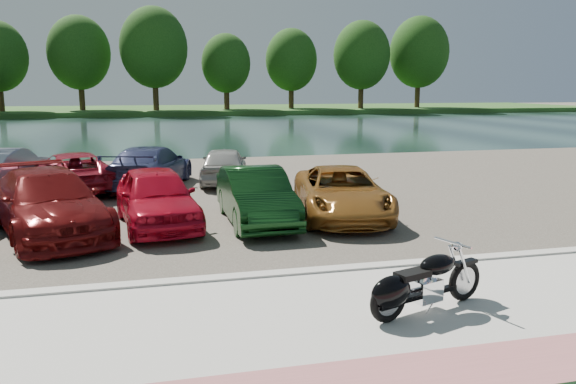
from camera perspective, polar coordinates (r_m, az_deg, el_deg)
ground at (r=9.27m, az=10.01°, el=-12.09°), size 200.00×200.00×0.00m
promenade at (r=8.43m, az=12.80°, el=-14.25°), size 60.00×6.00×0.10m
kerb at (r=10.99m, az=5.85°, el=-7.91°), size 60.00×0.30×0.14m
parking_lot at (r=19.46m, az=-2.92°, el=0.20°), size 60.00×18.00×0.04m
river at (r=48.07m, az=-9.34°, el=6.32°), size 120.00×40.00×0.00m
far_bank at (r=79.95m, az=-11.09°, el=8.18°), size 120.00×24.00×0.60m
far_trees at (r=74.12m, az=-7.61°, el=13.66°), size 70.25×10.68×12.52m
motorcycle at (r=8.95m, az=13.07°, el=-9.19°), size 2.26×1.04×1.05m
car_3 at (r=14.63m, az=-23.15°, el=-1.03°), size 3.88×5.73×1.54m
car_4 at (r=14.64m, az=-13.23°, el=-0.50°), size 2.38×4.62×1.51m
car_5 at (r=14.59m, az=-3.29°, el=-0.41°), size 1.59×4.37×1.43m
car_6 at (r=15.31m, az=5.47°, el=-0.07°), size 3.01×5.17×1.35m
car_9 at (r=20.92m, az=-27.02°, el=1.97°), size 2.48×4.90×1.54m
car_10 at (r=20.28m, az=-20.96°, el=1.92°), size 3.59×5.31×1.35m
car_11 at (r=20.32m, az=-13.81°, el=2.52°), size 3.42×5.48×1.48m
car_12 at (r=20.73m, az=-6.51°, el=2.74°), size 2.29×4.19×1.35m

